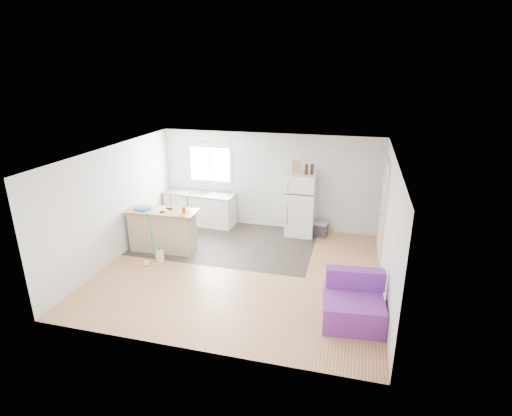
{
  "coord_description": "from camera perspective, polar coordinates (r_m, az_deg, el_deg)",
  "views": [
    {
      "loc": [
        2.1,
        -6.91,
        3.89
      ],
      "look_at": [
        0.13,
        0.7,
        1.11
      ],
      "focal_mm": 28.0,
      "sensor_mm": 36.0,
      "label": 1
    }
  ],
  "objects": [
    {
      "name": "interior_door",
      "position": [
        8.95,
        17.73,
        -0.21
      ],
      "size": [
        0.11,
        0.92,
        2.1
      ],
      "color": "white",
      "rests_on": "right_wall"
    },
    {
      "name": "bottle_right",
      "position": [
        9.37,
        8.03,
        5.5
      ],
      "size": [
        0.07,
        0.07,
        0.25
      ],
      "primitive_type": "cylinder",
      "rotation": [
        0.0,
        0.0,
        0.06
      ],
      "color": "#3C170A",
      "rests_on": "refrigerator"
    },
    {
      "name": "cleaner_jug",
      "position": [
        8.72,
        -13.57,
        -6.63
      ],
      "size": [
        0.16,
        0.14,
        0.31
      ],
      "rotation": [
        0.0,
        0.0,
        -0.33
      ],
      "color": "white",
      "rests_on": "floor"
    },
    {
      "name": "vinyl_zone",
      "position": [
        9.47,
        -4.18,
        -4.84
      ],
      "size": [
        4.05,
        2.5,
        0.0
      ],
      "primitive_type": "cube",
      "color": "#352E27",
      "rests_on": "floor"
    },
    {
      "name": "cardboard_box",
      "position": [
        9.37,
        5.76,
        5.76
      ],
      "size": [
        0.21,
        0.12,
        0.3
      ],
      "primitive_type": "cube",
      "rotation": [
        0.0,
        0.0,
        0.11
      ],
      "color": "tan",
      "rests_on": "refrigerator"
    },
    {
      "name": "room",
      "position": [
        7.71,
        -2.23,
        -0.99
      ],
      "size": [
        5.51,
        5.01,
        2.41
      ],
      "color": "#A16C43",
      "rests_on": "ground"
    },
    {
      "name": "mop",
      "position": [
        8.58,
        -15.16,
        -6.51
      ],
      "size": [
        0.24,
        0.34,
        1.22
      ],
      "rotation": [
        0.0,
        0.0,
        0.25
      ],
      "color": "green",
      "rests_on": "floor"
    },
    {
      "name": "refrigerator",
      "position": [
        9.67,
        6.41,
        0.51
      ],
      "size": [
        0.68,
        0.65,
        1.54
      ],
      "rotation": [
        0.0,
        0.0,
        -0.0
      ],
      "color": "white",
      "rests_on": "floor"
    },
    {
      "name": "blue_tray",
      "position": [
        9.07,
        -15.96,
        -0.12
      ],
      "size": [
        0.33,
        0.27,
        0.04
      ],
      "primitive_type": "cube",
      "rotation": [
        0.0,
        0.0,
        -0.17
      ],
      "color": "#134AB7",
      "rests_on": "peninsula"
    },
    {
      "name": "purple_seat",
      "position": [
        6.78,
        13.7,
        -13.27
      ],
      "size": [
        1.03,
        0.98,
        0.78
      ],
      "rotation": [
        0.0,
        0.0,
        0.1
      ],
      "color": "purple",
      "rests_on": "floor"
    },
    {
      "name": "tool_b",
      "position": [
        8.79,
        -13.24,
        -0.53
      ],
      "size": [
        0.11,
        0.06,
        0.03
      ],
      "primitive_type": "cube",
      "rotation": [
        0.0,
        0.0,
        0.2
      ],
      "color": "black",
      "rests_on": "peninsula"
    },
    {
      "name": "bottle_left",
      "position": [
        9.33,
        7.21,
        5.49
      ],
      "size": [
        0.08,
        0.08,
        0.25
      ],
      "primitive_type": "cylinder",
      "rotation": [
        0.0,
        0.0,
        0.11
      ],
      "color": "#3C170A",
      "rests_on": "refrigerator"
    },
    {
      "name": "tool_a",
      "position": [
        8.96,
        -12.24,
        -0.07
      ],
      "size": [
        0.15,
        0.08,
        0.03
      ],
      "primitive_type": "cube",
      "rotation": [
        0.0,
        0.0,
        -0.21
      ],
      "color": "black",
      "rests_on": "peninsula"
    },
    {
      "name": "peninsula",
      "position": [
        9.1,
        -13.16,
        -3.08
      ],
      "size": [
        1.57,
        0.65,
        0.95
      ],
      "rotation": [
        0.0,
        0.0,
        0.04
      ],
      "color": "tan",
      "rests_on": "floor"
    },
    {
      "name": "kitchen_cabinets",
      "position": [
        10.49,
        -8.0,
        -0.01
      ],
      "size": [
        1.91,
        0.72,
        1.1
      ],
      "rotation": [
        0.0,
        0.0,
        -0.08
      ],
      "color": "white",
      "rests_on": "floor"
    },
    {
      "name": "red_cup",
      "position": [
        8.69,
        -10.27,
        -0.22
      ],
      "size": [
        0.09,
        0.09,
        0.12
      ],
      "primitive_type": "cylinder",
      "rotation": [
        0.0,
        0.0,
        -0.18
      ],
      "color": "red",
      "rests_on": "peninsula"
    },
    {
      "name": "cooler",
      "position": [
        9.88,
        8.85,
        -2.82
      ],
      "size": [
        0.52,
        0.39,
        0.36
      ],
      "rotation": [
        0.0,
        0.0,
        -0.15
      ],
      "color": "#2F2F32",
      "rests_on": "floor"
    },
    {
      "name": "ceiling_fixture",
      "position": [
        8.89,
        -7.6,
        9.38
      ],
      "size": [
        0.3,
        0.3,
        0.07
      ],
      "primitive_type": "cylinder",
      "color": "white",
      "rests_on": "ceiling"
    },
    {
      "name": "window",
      "position": [
        10.35,
        -6.56,
        6.26
      ],
      "size": [
        1.18,
        0.06,
        0.98
      ],
      "color": "white",
      "rests_on": "back_wall"
    }
  ]
}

